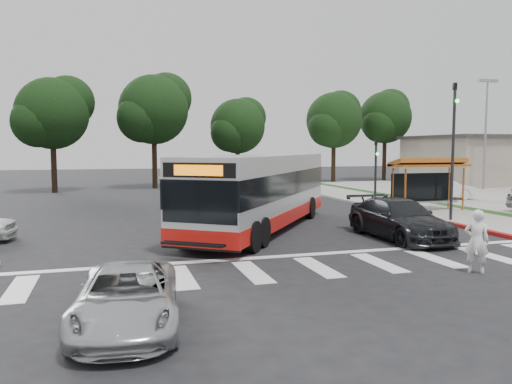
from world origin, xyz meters
name	(u,v)px	position (x,y,z in m)	size (l,w,h in m)	color
ground	(266,238)	(0.00, 0.00, 0.00)	(140.00, 140.00, 0.00)	black
sidewalk_east	(400,205)	(11.00, 8.00, 0.06)	(4.00, 40.00, 0.12)	gray
curb_east	(370,206)	(9.00, 8.00, 0.07)	(0.30, 40.00, 0.15)	#9E9991
curb_east_red	(495,233)	(9.00, -2.00, 0.08)	(0.32, 6.00, 0.15)	maroon
commercial_building	(491,162)	(30.00, 22.00, 2.20)	(14.00, 10.00, 4.40)	#ADA091
building_roof_cap	(492,137)	(30.00, 22.00, 4.55)	(14.60, 10.60, 0.30)	#383330
crosswalk_ladder	(318,267)	(0.00, -5.00, 0.01)	(18.00, 2.60, 0.01)	silver
bus_shelter	(427,169)	(10.80, 5.10, 2.35)	(4.20, 1.60, 2.86)	#A3561B
traffic_signal_ne_tall	(453,140)	(9.60, 1.49, 3.88)	(0.18, 0.37, 6.50)	black
traffic_signal_ne_short	(376,165)	(9.60, 8.49, 2.48)	(0.18, 0.37, 4.00)	black
lot_light_mid	(486,119)	(24.00, 16.00, 5.91)	(1.90, 0.35, 9.01)	gray
tree_ne_a	(334,119)	(16.08, 28.06, 6.39)	(6.16, 5.74, 9.30)	black
tree_ne_b	(386,117)	(23.08, 30.06, 6.92)	(6.16, 5.74, 10.02)	black
tree_north_a	(155,109)	(-1.92, 26.07, 6.92)	(6.60, 6.15, 10.17)	black
tree_north_b	(238,125)	(6.07, 28.06, 5.66)	(5.72, 5.33, 8.43)	black
tree_north_c	(53,112)	(-9.92, 24.06, 6.29)	(6.16, 5.74, 9.30)	black
transit_bus	(261,192)	(0.42, 2.08, 1.60)	(2.68, 12.37, 3.19)	#A8AAAC
pedestrian	(477,241)	(3.98, -6.84, 0.90)	(0.65, 0.43, 1.79)	white
dark_sedan	(399,219)	(4.88, -1.54, 0.77)	(2.16, 5.32, 1.54)	black
silver_suv_south	(127,297)	(-5.54, -8.46, 0.58)	(1.94, 4.20, 1.17)	#AFB2B4
parked_car_1	(443,189)	(15.50, 9.99, 0.80)	(1.48, 4.26, 1.40)	white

